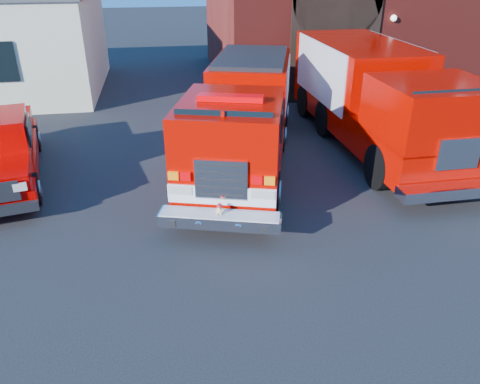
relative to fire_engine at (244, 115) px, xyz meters
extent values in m
plane|color=black|center=(-0.87, -3.30, -1.38)|extent=(100.00, 100.00, 0.00)
cube|color=yellow|center=(5.63, -2.30, -1.38)|extent=(0.12, 3.00, 0.01)
cube|color=yellow|center=(5.63, 0.70, -1.38)|extent=(0.12, 3.00, 0.01)
cube|color=yellow|center=(5.63, 3.70, -1.38)|extent=(0.12, 3.00, 0.01)
cube|color=black|center=(4.63, 5.68, 0.62)|extent=(3.60, 0.12, 4.00)
cylinder|color=black|center=(-1.78, -2.50, -0.89)|extent=(0.59, 1.05, 1.00)
cylinder|color=black|center=(0.13, -3.07, -0.89)|extent=(0.59, 1.05, 1.00)
cube|color=#B80700|center=(0.00, 0.00, -0.61)|extent=(4.49, 8.46, 0.82)
cube|color=#B80700|center=(0.59, 1.99, 0.43)|extent=(3.31, 4.47, 1.45)
cube|color=#B80700|center=(-0.75, -2.52, 0.47)|extent=(3.00, 3.42, 1.36)
cube|color=black|center=(-1.07, -3.61, 0.84)|extent=(1.93, 0.64, 0.85)
cube|color=#D80006|center=(-0.75, -2.52, 1.22)|extent=(1.48, 0.71, 0.13)
cube|color=white|center=(-1.17, -3.93, -0.43)|extent=(2.19, 0.70, 0.40)
cube|color=silver|center=(-1.17, -3.94, -0.07)|extent=(1.06, 0.36, 0.85)
cube|color=silver|center=(-1.24, -4.17, -0.86)|extent=(2.57, 1.20, 0.25)
cube|color=#B7B7BF|center=(-0.50, 2.32, 0.43)|extent=(0.96, 3.14, 1.18)
cube|color=#B7B7BF|center=(1.69, 1.67, 0.43)|extent=(0.96, 3.14, 1.18)
sphere|color=#DBBB85|center=(-1.24, -4.17, -0.66)|extent=(0.17, 0.17, 0.14)
sphere|color=#DBBB85|center=(-1.24, -4.18, -0.56)|extent=(0.14, 0.14, 0.11)
sphere|color=#DBBB85|center=(-1.28, -4.15, -0.52)|extent=(0.05, 0.05, 0.04)
sphere|color=#DBBB85|center=(-1.20, -4.18, -0.52)|extent=(0.05, 0.05, 0.04)
ellipsoid|color=red|center=(-1.24, -4.17, -0.52)|extent=(0.14, 0.14, 0.07)
cylinder|color=red|center=(-1.24, -4.18, -0.54)|extent=(0.16, 0.16, 0.01)
cylinder|color=black|center=(-5.43, -1.79, -0.98)|extent=(0.43, 0.84, 0.80)
cylinder|color=black|center=(3.11, -2.33, -0.80)|extent=(0.39, 1.17, 1.17)
cylinder|color=black|center=(5.45, -2.30, -0.80)|extent=(0.39, 1.17, 1.17)
cube|color=#B80700|center=(4.24, 0.66, -0.48)|extent=(2.77, 8.52, 0.95)
cube|color=#B80700|center=(4.21, 2.25, 0.74)|extent=(2.73, 5.34, 1.59)
cube|color=#B80700|center=(4.28, -2.31, 0.63)|extent=(2.69, 2.58, 1.38)
cube|color=#B7B7BF|center=(2.88, 2.23, 0.63)|extent=(0.11, 4.46, 1.80)
cube|color=#B7B7BF|center=(5.55, 2.27, 0.63)|extent=(0.11, 4.46, 1.80)
cube|color=silver|center=(4.30, -3.85, -0.80)|extent=(2.87, 0.52, 0.27)
camera|label=1|loc=(-2.22, -12.45, 4.01)|focal=35.00mm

